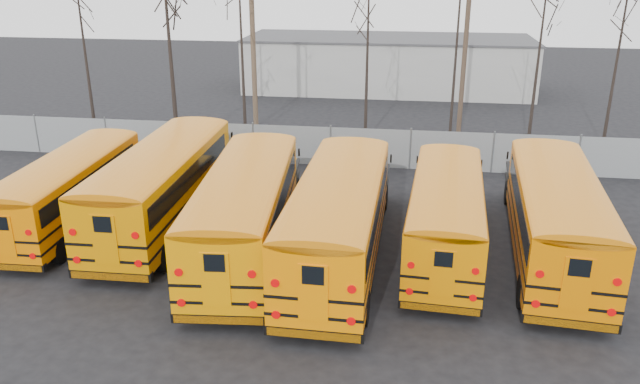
% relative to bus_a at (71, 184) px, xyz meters
% --- Properties ---
extents(ground, '(120.00, 120.00, 0.00)m').
position_rel_bus_a_xyz_m(ground, '(9.07, -3.14, -1.69)').
color(ground, black).
rests_on(ground, ground).
extents(fence, '(40.00, 0.04, 2.00)m').
position_rel_bus_a_xyz_m(fence, '(9.07, 8.86, -0.69)').
color(fence, gray).
rests_on(fence, ground).
extents(distant_building, '(22.00, 8.00, 4.00)m').
position_rel_bus_a_xyz_m(distant_building, '(11.07, 28.86, 0.31)').
color(distant_building, '#A7A6A2').
rests_on(distant_building, ground).
extents(bus_a, '(2.71, 10.39, 2.89)m').
position_rel_bus_a_xyz_m(bus_a, '(0.00, 0.00, 0.00)').
color(bus_a, black).
rests_on(bus_a, ground).
extents(bus_b, '(2.94, 11.89, 3.31)m').
position_rel_bus_a_xyz_m(bus_b, '(3.65, 0.44, 0.25)').
color(bus_b, black).
rests_on(bus_b, ground).
extents(bus_c, '(3.71, 11.86, 3.27)m').
position_rel_bus_a_xyz_m(bus_c, '(7.44, -1.59, 0.22)').
color(bus_c, black).
rests_on(bus_c, ground).
extents(bus_d, '(2.91, 11.84, 3.30)m').
position_rel_bus_a_xyz_m(bus_d, '(10.74, -1.87, 0.24)').
color(bus_d, black).
rests_on(bus_d, ground).
extents(bus_e, '(3.07, 10.59, 2.93)m').
position_rel_bus_a_xyz_m(bus_e, '(14.36, -0.55, 0.02)').
color(bus_e, black).
rests_on(bus_e, ground).
extents(bus_f, '(3.57, 11.58, 3.19)m').
position_rel_bus_a_xyz_m(bus_f, '(18.04, -0.49, 0.18)').
color(bus_f, black).
rests_on(bus_f, ground).
extents(utility_pole_left, '(1.77, 0.31, 9.90)m').
position_rel_bus_a_xyz_m(utility_pole_left, '(3.44, 15.97, 3.40)').
color(utility_pole_left, brown).
rests_on(utility_pole_left, ground).
extents(utility_pole_right, '(1.57, 0.62, 9.06)m').
position_rel_bus_a_xyz_m(utility_pole_right, '(15.94, 16.20, 2.96)').
color(utility_pole_right, '#463528').
rests_on(utility_pole_right, ground).
extents(tree_0, '(0.26, 0.26, 9.39)m').
position_rel_bus_a_xyz_m(tree_0, '(-5.36, 12.21, 3.00)').
color(tree_0, black).
rests_on(tree_0, ground).
extents(tree_1, '(0.26, 0.26, 11.26)m').
position_rel_bus_a_xyz_m(tree_1, '(-0.04, 11.46, 3.94)').
color(tree_1, black).
rests_on(tree_1, ground).
extents(tree_2, '(0.26, 0.26, 10.50)m').
position_rel_bus_a_xyz_m(tree_2, '(3.60, 12.78, 3.56)').
color(tree_2, black).
rests_on(tree_2, ground).
extents(tree_3, '(0.26, 0.26, 10.03)m').
position_rel_bus_a_xyz_m(tree_3, '(10.49, 13.48, 3.32)').
color(tree_3, black).
rests_on(tree_3, ground).
extents(tree_4, '(0.26, 0.26, 12.69)m').
position_rel_bus_a_xyz_m(tree_4, '(15.35, 14.67, 4.66)').
color(tree_4, black).
rests_on(tree_4, ground).
extents(tree_5, '(0.26, 0.26, 9.63)m').
position_rel_bus_a_xyz_m(tree_5, '(19.48, 13.04, 3.13)').
color(tree_5, black).
rests_on(tree_5, ground).
extents(tree_6, '(0.26, 0.26, 10.39)m').
position_rel_bus_a_xyz_m(tree_6, '(23.82, 14.45, 3.50)').
color(tree_6, black).
rests_on(tree_6, ground).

